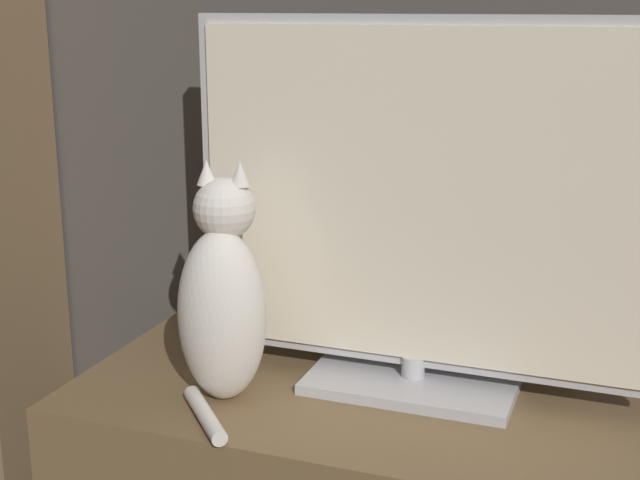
% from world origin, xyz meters
% --- Properties ---
extents(tv, '(0.85, 0.23, 0.68)m').
position_xyz_m(tv, '(0.02, 0.98, 0.85)').
color(tv, '#B7B7BC').
rests_on(tv, tv_stand).
extents(cat, '(0.18, 0.27, 0.44)m').
position_xyz_m(cat, '(-0.29, 0.82, 0.71)').
color(cat, silver).
rests_on(cat, tv_stand).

